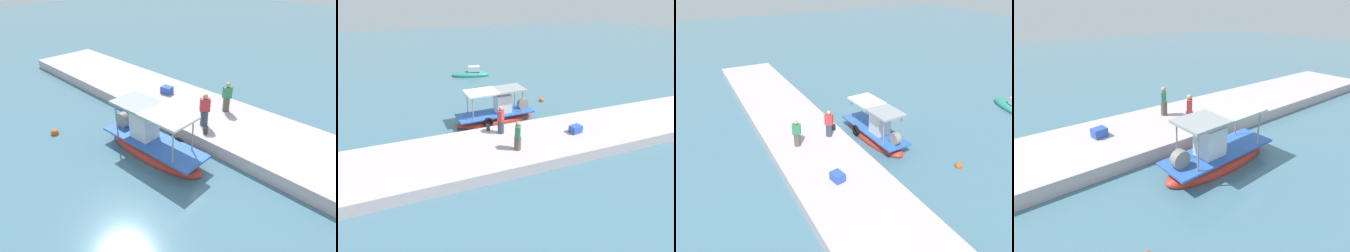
% 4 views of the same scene
% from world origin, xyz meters
% --- Properties ---
extents(ground_plane, '(120.00, 120.00, 0.00)m').
position_xyz_m(ground_plane, '(0.00, 0.00, 0.00)').
color(ground_plane, slate).
extents(dock_quay, '(36.00, 5.01, 0.66)m').
position_xyz_m(dock_quay, '(0.00, -4.14, 0.33)').
color(dock_quay, beige).
rests_on(dock_quay, ground_plane).
extents(main_fishing_boat, '(5.87, 2.03, 2.82)m').
position_xyz_m(main_fishing_boat, '(1.27, 0.27, 0.47)').
color(main_fishing_boat, red).
rests_on(main_fishing_boat, ground_plane).
extents(fisherman_near_bollard, '(0.56, 0.57, 1.80)m').
position_xyz_m(fisherman_near_bollard, '(0.49, -2.75, 1.48)').
color(fisherman_near_bollard, '#354352').
rests_on(fisherman_near_bollard, dock_quay).
extents(fisherman_by_crate, '(0.53, 0.56, 1.74)m').
position_xyz_m(fisherman_by_crate, '(0.67, -4.98, 1.45)').
color(fisherman_by_crate, '#554F41').
rests_on(fisherman_by_crate, dock_quay).
extents(mooring_bollard, '(0.24, 0.24, 0.39)m').
position_xyz_m(mooring_bollard, '(-0.14, -2.11, 0.86)').
color(mooring_bollard, '#2D2D33').
rests_on(mooring_bollard, dock_quay).
extents(cargo_crate, '(0.78, 0.66, 0.46)m').
position_xyz_m(cargo_crate, '(4.90, -4.39, 0.89)').
color(cargo_crate, '#2F54B8').
rests_on(cargo_crate, dock_quay).
extents(marker_buoy, '(0.42, 0.42, 0.42)m').
position_xyz_m(marker_buoy, '(6.34, 2.83, 0.08)').
color(marker_buoy, '#E85517').
rests_on(marker_buoy, ground_plane).
extents(moored_boat_near, '(4.46, 2.54, 1.33)m').
position_xyz_m(moored_boat_near, '(2.63, 12.88, 0.21)').
color(moored_boat_near, teal).
rests_on(moored_boat_near, ground_plane).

